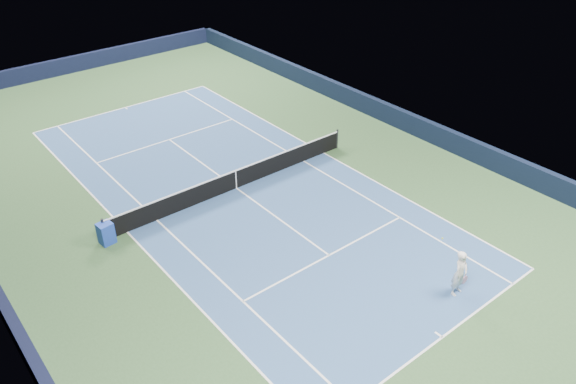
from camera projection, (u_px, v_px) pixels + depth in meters
ground at (236, 188)px, 26.18m from camera, size 40.00×40.00×0.00m
wall_far at (74, 64)px, 38.90m from camera, size 22.00×0.35×1.10m
wall_right at (394, 116)px, 31.63m from camera, size 0.35×40.00×1.10m
court_surface at (236, 188)px, 26.17m from camera, size 10.97×23.77×0.01m
baseline_far at (125, 107)px, 33.98m from camera, size 10.97×0.08×0.00m
baseline_near at (442, 337)px, 18.36m from camera, size 10.97×0.08×0.00m
sideline_doubles_right at (324, 153)px, 29.08m from camera, size 0.08×23.77×0.00m
sideline_doubles_left at (127, 232)px, 23.26m from camera, size 0.08×23.77×0.00m
sideline_singles_right at (304, 161)px, 28.36m from camera, size 0.08×23.77×0.00m
sideline_singles_left at (157, 220)px, 23.98m from camera, size 0.08×23.77×0.00m
service_line_far at (169, 139)px, 30.37m from camera, size 8.23×0.08×0.00m
service_line_near at (329, 255)px, 21.97m from camera, size 8.23×0.08×0.00m
center_service_line at (236, 188)px, 26.17m from camera, size 0.08×12.80×0.00m
center_mark_far at (126, 108)px, 33.88m from camera, size 0.08×0.30×0.00m
center_mark_near at (439, 335)px, 18.46m from camera, size 0.08×0.30×0.00m
tennis_net at (236, 179)px, 25.91m from camera, size 12.90×0.10×1.07m
sponsor_cube at (106, 233)px, 22.42m from camera, size 0.62×0.58×0.93m
tennis_player at (460, 273)px, 19.69m from camera, size 0.84×1.30×1.83m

